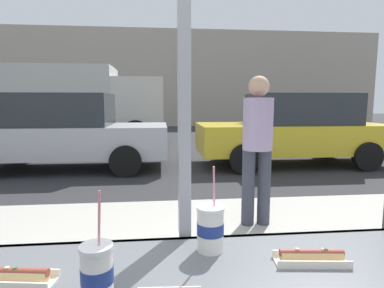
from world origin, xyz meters
The scene contains 13 objects.
ground_plane centered at (0.00, 8.00, 0.00)m, with size 60.00×60.00×0.00m, color #2D2D30.
sidewalk_strip centered at (0.00, 1.60, 0.07)m, with size 16.00×2.80×0.14m, color #B2ADA3.
window_wall centered at (0.00, 0.08, 1.86)m, with size 2.78×0.20×2.90m.
building_facade_far centered at (0.00, 19.02, 2.97)m, with size 28.00×1.20×5.93m, color #A89E8E.
soda_cup_left centered at (-0.28, -0.37, 1.02)m, with size 0.09×0.09×0.33m.
soda_cup_right centered at (0.08, -0.09, 1.02)m, with size 0.11×0.11×0.33m.
hotdog_tray_near centered at (0.42, -0.22, 0.96)m, with size 0.26×0.11×0.05m.
hotdog_tray_far centered at (-0.56, -0.24, 0.96)m, with size 0.27×0.12×0.05m.
loose_straw centered at (-0.08, -0.32, 0.94)m, with size 0.01×0.01×0.19m, color white.
parked_car_silver centered at (-2.24, 5.94, 0.85)m, with size 4.44×1.91×1.68m.
parked_car_yellow centered at (3.07, 5.94, 0.86)m, with size 4.42×1.91×1.69m.
box_truck centered at (-3.50, 10.52, 1.52)m, with size 6.80×2.44×2.73m.
pedestrian centered at (0.94, 2.07, 1.07)m, with size 0.32×0.32×1.63m.
Camera 1 is at (-0.10, -1.20, 1.49)m, focal length 29.29 mm.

